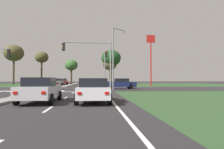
{
  "coord_description": "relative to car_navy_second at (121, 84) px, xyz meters",
  "views": [
    {
      "loc": [
        5.66,
        -1.11,
        1.43
      ],
      "look_at": [
        8.04,
        26.4,
        2.06
      ],
      "focal_mm": 33.55,
      "sensor_mm": 36.0,
      "label": 1
    }
  ],
  "objects": [
    {
      "name": "ground_plane",
      "position": [
        -9.59,
        0.35,
        -0.79
      ],
      "size": [
        200.0,
        200.0,
        0.0
      ],
      "primitive_type": "plane",
      "color": "#282628"
    },
    {
      "name": "grass_verge_far_right",
      "position": [
        15.91,
        24.85,
        -0.79
      ],
      "size": [
        35.0,
        35.0,
        0.01
      ],
      "primitive_type": "cube",
      "color": "#2D4C28",
      "rests_on": "ground"
    },
    {
      "name": "median_island_far",
      "position": [
        -9.59,
        25.35,
        -0.72
      ],
      "size": [
        1.2,
        36.0,
        0.14
      ],
      "primitive_type": "cube",
      "color": "gray",
      "rests_on": "ground"
    },
    {
      "name": "lane_dash_second",
      "position": [
        -6.09,
        -20.61,
        -0.79
      ],
      "size": [
        0.14,
        2.0,
        0.01
      ],
      "primitive_type": "cube",
      "color": "silver",
      "rests_on": "ground"
    },
    {
      "name": "lane_dash_third",
      "position": [
        -6.09,
        -14.61,
        -0.79
      ],
      "size": [
        0.14,
        2.0,
        0.01
      ],
      "primitive_type": "cube",
      "color": "silver",
      "rests_on": "ground"
    },
    {
      "name": "lane_dash_fourth",
      "position": [
        -6.09,
        -8.61,
        -0.79
      ],
      "size": [
        0.14,
        2.0,
        0.01
      ],
      "primitive_type": "cube",
      "color": "silver",
      "rests_on": "ground"
    },
    {
      "name": "edge_line_right",
      "position": [
        -2.74,
        -17.65,
        -0.79
      ],
      "size": [
        0.14,
        24.0,
        0.01
      ],
      "primitive_type": "cube",
      "color": "silver",
      "rests_on": "ground"
    },
    {
      "name": "stop_bar_near",
      "position": [
        -5.79,
        -6.65,
        -0.79
      ],
      "size": [
        6.4,
        0.5,
        0.01
      ],
      "primitive_type": "cube",
      "color": "silver",
      "rests_on": "ground"
    },
    {
      "name": "crosswalk_bar_second",
      "position": [
        -14.84,
        -4.85,
        -0.79
      ],
      "size": [
        0.7,
        2.8,
        0.01
      ],
      "primitive_type": "cube",
      "color": "silver",
      "rests_on": "ground"
    },
    {
      "name": "crosswalk_bar_third",
      "position": [
        -13.69,
        -4.85,
        -0.79
      ],
      "size": [
        0.7,
        2.8,
        0.01
      ],
      "primitive_type": "cube",
      "color": "silver",
      "rests_on": "ground"
    },
    {
      "name": "crosswalk_bar_fourth",
      "position": [
        -12.54,
        -4.85,
        -0.79
      ],
      "size": [
        0.7,
        2.8,
        0.01
      ],
      "primitive_type": "cube",
      "color": "silver",
      "rests_on": "ground"
    },
    {
      "name": "crosswalk_bar_fifth",
      "position": [
        -11.39,
        -4.85,
        -0.79
      ],
      "size": [
        0.7,
        2.8,
        0.01
      ],
      "primitive_type": "cube",
      "color": "silver",
      "rests_on": "ground"
    },
    {
      "name": "crosswalk_bar_sixth",
      "position": [
        -10.24,
        -4.85,
        -0.79
      ],
      "size": [
        0.7,
        2.8,
        0.01
      ],
      "primitive_type": "cube",
      "color": "silver",
      "rests_on": "ground"
    },
    {
      "name": "crosswalk_bar_seventh",
      "position": [
        -9.09,
        -4.85,
        -0.79
      ],
      "size": [
        0.7,
        2.8,
        0.01
      ],
      "primitive_type": "cube",
      "color": "silver",
      "rests_on": "ground"
    },
    {
      "name": "crosswalk_bar_eighth",
      "position": [
        -7.94,
        -4.85,
        -0.79
      ],
      "size": [
        0.7,
        2.8,
        0.01
      ],
      "primitive_type": "cube",
      "color": "silver",
      "rests_on": "ground"
    },
    {
      "name": "car_navy_second",
      "position": [
        0.0,
        0.0,
        0.0
      ],
      "size": [
        4.61,
        2.04,
        1.55
      ],
      "rotation": [
        0.0,
        0.0,
        1.57
      ],
      "color": "#161E47",
      "rests_on": "ground"
    },
    {
      "name": "car_white_third",
      "position": [
        -3.97,
        -17.75,
        -0.03
      ],
      "size": [
        2.06,
        4.54,
        1.49
      ],
      "color": "silver",
      "rests_on": "ground"
    },
    {
      "name": "car_grey_fourth",
      "position": [
        -12.01,
        17.05,
        0.02
      ],
      "size": [
        2.06,
        4.34,
        1.6
      ],
      "rotation": [
        0.0,
        0.0,
        3.14
      ],
      "color": "slate",
      "rests_on": "ground"
    },
    {
      "name": "car_silver_fifth",
      "position": [
        -7.24,
        -17.5,
        -0.0
      ],
      "size": [
        2.07,
        4.54,
        1.54
      ],
      "color": "#B7B7BC",
      "rests_on": "ground"
    },
    {
      "name": "car_red_sixth",
      "position": [
        -11.8,
        23.93,
        -0.0
      ],
      "size": [
        2.09,
        4.34,
        1.55
      ],
      "rotation": [
        0.0,
        0.0,
        3.14
      ],
      "color": "#A31919",
      "rests_on": "ground"
    },
    {
      "name": "car_maroon_seventh",
      "position": [
        -10.99,
        -1.91,
        -0.0
      ],
      "size": [
        4.47,
        1.98,
        1.54
      ],
      "rotation": [
        0.0,
        0.0,
        1.57
      ],
      "color": "maroon",
      "rests_on": "ground"
    },
    {
      "name": "traffic_signal_far_right",
      "position": [
        -1.99,
        5.18,
        3.45
      ],
      "size": [
        0.32,
        5.1,
        6.17
      ],
      "color": "gray",
      "rests_on": "ground"
    },
    {
      "name": "traffic_signal_near_right",
      "position": [
        -4.06,
        -6.25,
        3.37
      ],
      "size": [
        5.78,
        0.32,
        5.97
      ],
      "color": "gray",
      "rests_on": "ground"
    },
    {
      "name": "street_lamp_second",
      "position": [
        -1.16,
        -2.46,
        4.02
      ],
      "size": [
        2.13,
        1.78,
        8.5
      ],
      "color": "gray",
      "rests_on": "ground"
    },
    {
      "name": "pedestrian_at_median",
      "position": [
        -9.63,
        10.37,
        0.4
      ],
      "size": [
        0.34,
        0.34,
        1.73
      ],
      "rotation": [
        0.0,
        0.0,
        1.92
      ],
      "color": "#232833",
      "rests_on": "median_island_far"
    },
    {
      "name": "fastfood_pole_sign",
      "position": [
        8.23,
        13.15,
        7.22
      ],
      "size": [
        1.8,
        0.4,
        10.92
      ],
      "color": "red",
      "rests_on": "ground"
    },
    {
      "name": "treeline_second",
      "position": [
        -24.58,
        25.0,
        7.36
      ],
      "size": [
        4.98,
        4.98,
        10.33
      ],
      "color": "#423323",
      "rests_on": "ground"
    },
    {
      "name": "treeline_third",
      "position": [
        -18.13,
        27.37,
        6.53
      ],
      "size": [
        3.6,
        3.6,
        8.98
      ],
      "color": "#423323",
      "rests_on": "ground"
    },
    {
      "name": "treeline_fourth",
      "position": [
        -9.84,
        24.51,
        4.27
      ],
      "size": [
        3.34,
        3.34,
        6.56
      ],
      "color": "#423323",
      "rests_on": "ground"
    },
    {
      "name": "treeline_fifth",
      "position": [
        0.65,
        25.26,
        6.32
      ],
      "size": [
        5.26,
        5.26,
        9.38
      ],
      "color": "#423323",
      "rests_on": "ground"
    },
    {
      "name": "treeline_sixth",
      "position": [
        0.31,
        25.35,
        4.63
      ],
      "size": [
        3.78,
        3.78,
        7.08
      ],
      "color": "#423323",
      "rests_on": "ground"
    }
  ]
}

